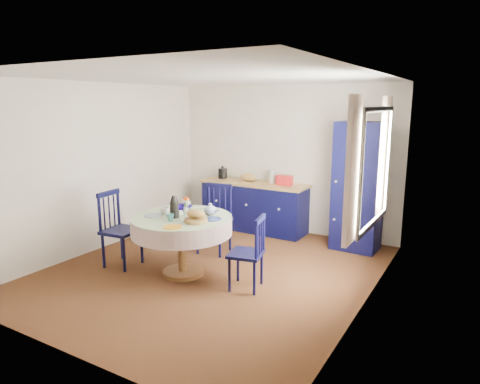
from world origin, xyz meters
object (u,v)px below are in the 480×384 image
at_px(chair_far, 215,218).
at_px(mug_c, 209,212).
at_px(pantry_cabinet, 358,187).
at_px(mug_d, 187,205).
at_px(mug_a, 165,211).
at_px(mug_b, 170,217).
at_px(dining_table, 182,226).
at_px(cobalt_bowl, 182,208).
at_px(kitchen_counter, 254,205).
at_px(chair_left, 119,228).
at_px(chair_right, 249,252).

relative_size(chair_far, mug_c, 8.95).
bearing_deg(pantry_cabinet, mug_d, -134.43).
bearing_deg(mug_a, mug_b, -38.98).
bearing_deg(mug_c, mug_d, 162.37).
relative_size(dining_table, mug_b, 13.41).
distance_m(mug_d, cobalt_bowl, 0.13).
relative_size(kitchen_counter, mug_c, 16.85).
bearing_deg(kitchen_counter, chair_left, -107.71).
height_order(kitchen_counter, mug_d, kitchen_counter).
relative_size(kitchen_counter, chair_far, 1.88).
height_order(kitchen_counter, mug_a, kitchen_counter).
height_order(kitchen_counter, chair_left, kitchen_counter).
distance_m(pantry_cabinet, cobalt_bowl, 2.65).
bearing_deg(mug_b, mug_a, 141.02).
height_order(pantry_cabinet, chair_right, pantry_cabinet).
distance_m(kitchen_counter, chair_far, 1.29).
xyz_separation_m(chair_right, mug_c, (-0.69, 0.18, 0.37)).
xyz_separation_m(mug_a, mug_b, (0.26, -0.21, -0.00)).
bearing_deg(chair_right, mug_a, -98.75).
bearing_deg(dining_table, chair_left, -169.95).
bearing_deg(pantry_cabinet, chair_right, -106.57).
xyz_separation_m(mug_b, mug_c, (0.25, 0.46, 0.00)).
distance_m(kitchen_counter, mug_c, 2.09).
xyz_separation_m(chair_right, cobalt_bowl, (-1.15, 0.20, 0.35)).
relative_size(pantry_cabinet, dining_table, 1.50).
height_order(kitchen_counter, mug_b, kitchen_counter).
height_order(dining_table, cobalt_bowl, dining_table).
bearing_deg(cobalt_bowl, pantry_cabinet, 45.36).
xyz_separation_m(chair_far, cobalt_bowl, (-0.07, -0.70, 0.30)).
xyz_separation_m(pantry_cabinet, mug_a, (-1.91, -2.15, -0.14)).
xyz_separation_m(chair_far, chair_right, (1.08, -0.90, -0.06)).
relative_size(dining_table, mug_d, 11.62).
distance_m(kitchen_counter, chair_right, 2.45).
relative_size(dining_table, chair_far, 1.27).
height_order(kitchen_counter, cobalt_bowl, kitchen_counter).
relative_size(mug_a, mug_d, 1.07).
bearing_deg(kitchen_counter, mug_c, -77.80).
distance_m(mug_a, mug_c, 0.57).
height_order(kitchen_counter, mug_c, kitchen_counter).
bearing_deg(mug_b, chair_left, 176.15).
xyz_separation_m(mug_c, cobalt_bowl, (-0.45, 0.02, -0.01)).
xyz_separation_m(kitchen_counter, mug_c, (0.42, -2.01, 0.38)).
bearing_deg(pantry_cabinet, chair_far, -144.43).
bearing_deg(mug_d, chair_far, 82.85).
bearing_deg(chair_left, mug_b, -99.31).
distance_m(chair_right, mug_c, 0.81).
bearing_deg(chair_right, mug_d, -117.90).
bearing_deg(chair_right, chair_far, -142.12).
bearing_deg(chair_right, mug_b, -85.43).
bearing_deg(chair_left, chair_far, -41.70).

